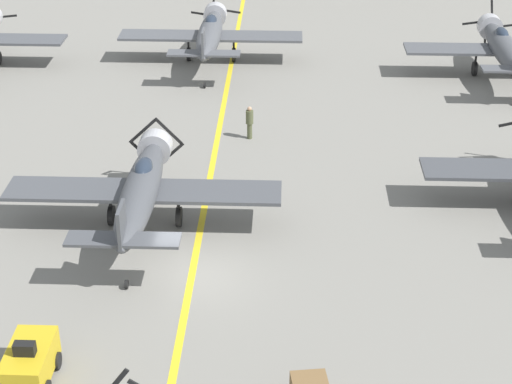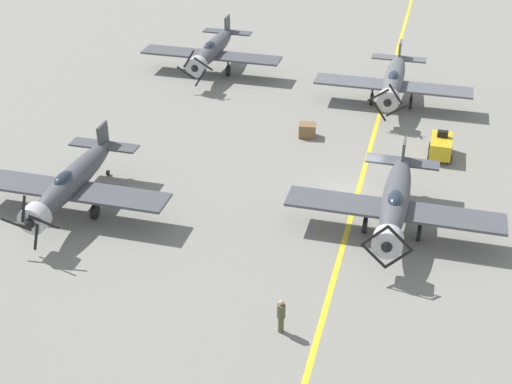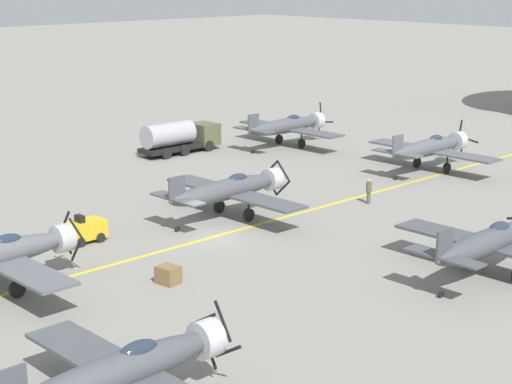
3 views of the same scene
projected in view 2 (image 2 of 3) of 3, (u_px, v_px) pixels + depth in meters
The scene contains 9 objects.
ground_plane at pixel (358, 194), 44.07m from camera, with size 400.00×400.00×0.00m, color gray.
taxiway_stripe at pixel (358, 194), 44.07m from camera, with size 0.30×160.00×0.01m, color yellow.
airplane_mid_center at pixel (395, 202), 39.38m from camera, with size 12.00×9.98×3.65m.
airplane_mid_right at pixel (71, 182), 41.25m from camera, with size 12.00×9.98×3.76m.
airplane_near_center at pixel (394, 80), 54.76m from camera, with size 12.00×9.98×3.65m.
airplane_near_right at pixel (212, 50), 60.62m from camera, with size 12.00×9.98×3.65m.
tow_tractor at pixel (441, 146), 47.91m from camera, with size 1.57×2.60×1.79m.
ground_crew_inspecting at pixel (281, 315), 32.76m from camera, with size 0.40×0.40×1.84m.
supply_crate_by_tanker at pixel (307, 130), 50.69m from camera, with size 1.17×0.97×0.97m, color brown.
Camera 2 is at (-3.63, 38.18, 22.61)m, focal length 50.00 mm.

